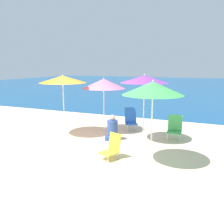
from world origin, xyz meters
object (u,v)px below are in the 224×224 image
object	(u,v)px
beach_umbrella_orange	(63,79)
beach_umbrella_green	(153,88)
beach_chair_yellow	(112,147)
person_seated_near	(112,130)
beach_chair_green	(175,127)
beach_chair_blue	(131,119)
seagull	(86,119)
beach_umbrella_purple	(144,79)
beach_umbrella_pink	(104,84)

from	to	relation	value
beach_umbrella_orange	beach_umbrella_green	bearing A→B (deg)	-21.00
beach_chair_yellow	person_seated_near	size ratio (longest dim) A/B	0.79
beach_chair_green	person_seated_near	distance (m)	2.18
beach_chair_blue	person_seated_near	size ratio (longest dim) A/B	1.00
beach_chair_yellow	beach_umbrella_green	bearing A→B (deg)	27.01
seagull	beach_umbrella_green	bearing A→B (deg)	-42.14
beach_umbrella_green	beach_umbrella_orange	bearing A→B (deg)	159.00
beach_chair_yellow	seagull	distance (m)	4.71
beach_umbrella_green	beach_chair_yellow	bearing A→B (deg)	-174.74
beach_umbrella_purple	beach_chair_green	size ratio (longest dim) A/B	2.70
beach_umbrella_green	beach_chair_blue	size ratio (longest dim) A/B	2.50
beach_umbrella_orange	beach_umbrella_green	size ratio (longest dim) A/B	1.01
beach_chair_green	seagull	bearing A→B (deg)	159.20
beach_umbrella_purple	beach_chair_blue	world-z (taller)	beach_umbrella_purple
person_seated_near	seagull	xyz separation A→B (m)	(-2.22, 2.10, -0.21)
beach_umbrella_green	beach_chair_blue	bearing A→B (deg)	118.11
beach_chair_green	person_seated_near	xyz separation A→B (m)	(-1.96, -0.95, -0.07)
seagull	beach_chair_blue	bearing A→B (deg)	-13.32
beach_umbrella_purple	beach_chair_blue	distance (m)	2.25
beach_chair_blue	beach_chair_yellow	world-z (taller)	beach_chair_blue
beach_umbrella_purple	beach_chair_blue	xyz separation A→B (m)	(-0.88, 1.24, -1.66)
beach_umbrella_pink	beach_umbrella_orange	xyz separation A→B (m)	(-1.15, -1.02, 0.19)
beach_umbrella_pink	person_seated_near	distance (m)	1.93
beach_umbrella_green	beach_chair_blue	xyz separation A→B (m)	(-1.63, 3.05, -1.54)
beach_umbrella_purple	person_seated_near	distance (m)	2.05
beach_chair_green	seagull	xyz separation A→B (m)	(-4.19, 1.15, -0.28)
beach_chair_blue	seagull	xyz separation A→B (m)	(-2.36, 0.56, -0.30)
beach_umbrella_pink	beach_chair_green	distance (m)	3.08
beach_umbrella_orange	beach_chair_blue	distance (m)	3.08
beach_umbrella_orange	beach_chair_green	distance (m)	4.33
beach_chair_yellow	person_seated_near	world-z (taller)	person_seated_near
beach_umbrella_purple	beach_umbrella_green	world-z (taller)	beach_umbrella_purple
beach_chair_blue	seagull	bearing A→B (deg)	136.73
beach_chair_blue	beach_chair_yellow	distance (m)	3.20
beach_umbrella_purple	beach_chair_blue	bearing A→B (deg)	125.35
beach_umbrella_purple	beach_chair_yellow	xyz separation A→B (m)	(-0.34, -1.91, -1.78)
seagull	beach_umbrella_pink	bearing A→B (deg)	-38.73
beach_chair_blue	beach_umbrella_pink	bearing A→B (deg)	-175.65
person_seated_near	seagull	world-z (taller)	person_seated_near
beach_umbrella_purple	seagull	world-z (taller)	beach_umbrella_purple
beach_chair_green	beach_umbrella_pink	bearing A→B (deg)	175.01
seagull	beach_umbrella_orange	bearing A→B (deg)	-81.99
beach_umbrella_pink	seagull	distance (m)	2.54
beach_umbrella_orange	beach_chair_yellow	bearing A→B (deg)	-30.22
beach_umbrella_purple	person_seated_near	bearing A→B (deg)	-163.66
beach_chair_blue	seagull	distance (m)	2.44
seagull	beach_chair_yellow	bearing A→B (deg)	-51.93
beach_chair_blue	beach_chair_yellow	bearing A→B (deg)	-110.13
beach_chair_yellow	seagull	xyz separation A→B (m)	(-2.90, 3.71, -0.18)
beach_umbrella_green	seagull	xyz separation A→B (m)	(-3.99, 3.61, -1.85)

